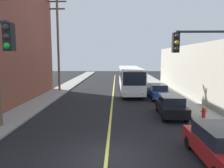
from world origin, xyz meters
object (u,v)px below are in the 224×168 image
object	(u,v)px
parked_car_black	(171,105)
parked_car_blue	(158,91)
parked_car_red	(220,145)
utility_pole_mid	(58,40)
city_bus	(130,78)
fire_hydrant	(204,112)
traffic_signal_right_corner	(214,62)

from	to	relation	value
parked_car_black	parked_car_blue	distance (m)	6.94
parked_car_red	parked_car_blue	size ratio (longest dim) A/B	1.00
parked_car_black	utility_pole_mid	size ratio (longest dim) A/B	0.37
city_bus	parked_car_red	size ratio (longest dim) A/B	2.75
parked_car_red	fire_hydrant	bearing A→B (deg)	73.57
parked_car_red	utility_pole_mid	bearing A→B (deg)	122.12
city_bus	parked_car_red	bearing A→B (deg)	-81.88
city_bus	traffic_signal_right_corner	bearing A→B (deg)	-79.12
parked_car_black	parked_car_blue	xyz separation A→B (m)	(0.29, 6.94, 0.00)
parked_car_blue	fire_hydrant	bearing A→B (deg)	-76.58
parked_car_red	traffic_signal_right_corner	bearing A→B (deg)	77.20
traffic_signal_right_corner	fire_hydrant	distance (m)	5.91
city_bus	fire_hydrant	distance (m)	13.24
utility_pole_mid	traffic_signal_right_corner	world-z (taller)	utility_pole_mid
parked_car_red	fire_hydrant	size ratio (longest dim) A/B	5.28
utility_pole_mid	traffic_signal_right_corner	size ratio (longest dim) A/B	2.00
fire_hydrant	parked_car_red	bearing A→B (deg)	-106.43
parked_car_blue	traffic_signal_right_corner	world-z (taller)	traffic_signal_right_corner
parked_car_blue	fire_hydrant	size ratio (longest dim) A/B	5.26
city_bus	parked_car_black	distance (m)	11.70
city_bus	parked_car_black	xyz separation A→B (m)	(2.48, -11.39, -0.98)
city_bus	parked_car_red	world-z (taller)	city_bus
parked_car_blue	utility_pole_mid	world-z (taller)	utility_pole_mid
parked_car_black	utility_pole_mid	distance (m)	17.63
parked_car_red	parked_car_black	distance (m)	7.56
fire_hydrant	utility_pole_mid	bearing A→B (deg)	138.01
city_bus	traffic_signal_right_corner	size ratio (longest dim) A/B	2.03
traffic_signal_right_corner	parked_car_blue	bearing A→B (deg)	92.06
utility_pole_mid	parked_car_black	bearing A→B (deg)	-44.59
traffic_signal_right_corner	parked_car_black	bearing A→B (deg)	97.87
parked_car_red	traffic_signal_right_corner	distance (m)	4.16
traffic_signal_right_corner	fire_hydrant	world-z (taller)	traffic_signal_right_corner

